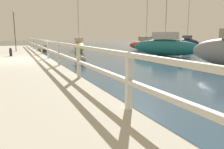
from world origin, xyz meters
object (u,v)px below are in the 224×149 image
sailboat_teal (165,46)px  sailboat_yellow (79,45)px  sailboat_red (146,45)px  dock_lamp (14,23)px  mooring_bollard (11,52)px  sailboat_navy (187,42)px

sailboat_teal → sailboat_yellow: size_ratio=1.01×
sailboat_teal → sailboat_red: bearing=46.5°
dock_lamp → sailboat_teal: (10.60, -6.09, -1.83)m
mooring_bollard → sailboat_navy: sailboat_navy is taller
sailboat_yellow → sailboat_navy: (14.91, 0.91, 0.10)m
sailboat_navy → sailboat_teal: bearing=-144.9°
dock_lamp → sailboat_yellow: bearing=14.3°
sailboat_red → sailboat_navy: 8.50m
sailboat_teal → dock_lamp: bearing=126.1°
mooring_bollard → sailboat_red: size_ratio=0.07×
dock_lamp → sailboat_yellow: (5.83, 1.49, -2.00)m
sailboat_teal → sailboat_navy: bearing=16.0°
mooring_bollard → sailboat_navy: 22.27m
dock_lamp → sailboat_yellow: sailboat_yellow is taller
sailboat_teal → sailboat_yellow: 8.96m
sailboat_yellow → sailboat_navy: 14.94m
sailboat_teal → sailboat_navy: (10.14, 8.50, -0.07)m
sailboat_red → sailboat_yellow: bearing=143.9°
mooring_bollard → sailboat_teal: (10.96, -1.40, 0.21)m
sailboat_teal → sailboat_yellow: sailboat_yellow is taller
sailboat_teal → sailboat_red: sailboat_red is taller
sailboat_yellow → dock_lamp: bearing=-154.8°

